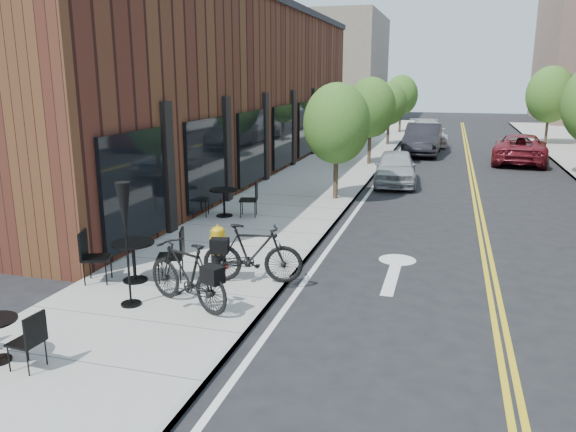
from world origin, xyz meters
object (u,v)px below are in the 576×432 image
(patio_umbrella, at_px, (125,218))
(parked_car_a, at_px, (395,167))
(bicycle_right, at_px, (253,253))
(bicycle_left, at_px, (187,274))
(parked_car_b, at_px, (423,139))
(bistro_set_b, at_px, (134,256))
(parked_car_c, at_px, (427,133))
(parked_car_far, at_px, (520,148))
(bistro_set_c, at_px, (224,199))
(fire_hydrant, at_px, (218,248))

(patio_umbrella, bearing_deg, parked_car_a, 76.21)
(bicycle_right, height_order, patio_umbrella, patio_umbrella)
(bicycle_left, relative_size, parked_car_b, 0.40)
(bicycle_left, relative_size, patio_umbrella, 0.90)
(bistro_set_b, xyz_separation_m, parked_car_c, (4.50, 26.29, 0.10))
(parked_car_b, height_order, parked_car_c, parked_car_b)
(parked_car_c, relative_size, parked_car_far, 1.00)
(bicycle_left, relative_size, bicycle_right, 1.01)
(bicycle_right, distance_m, parked_car_c, 25.79)
(parked_car_c, height_order, parked_car_far, parked_car_c)
(bistro_set_b, bearing_deg, bicycle_right, -5.67)
(parked_car_a, distance_m, parked_car_c, 13.73)
(parked_car_far, bearing_deg, bicycle_left, 76.20)
(bicycle_left, bearing_deg, parked_car_far, -176.37)
(bistro_set_c, bearing_deg, bicycle_right, -75.70)
(fire_hydrant, relative_size, parked_car_far, 0.18)
(bistro_set_c, bearing_deg, fire_hydrant, -83.08)
(bicycle_left, height_order, patio_umbrella, patio_umbrella)
(parked_car_a, height_order, parked_car_b, parked_car_b)
(fire_hydrant, bearing_deg, bicycle_right, -10.73)
(bicycle_left, bearing_deg, bicycle_right, 177.81)
(bicycle_left, distance_m, parked_car_c, 27.31)
(patio_umbrella, relative_size, parked_car_c, 0.43)
(fire_hydrant, relative_size, bistro_set_c, 0.48)
(bistro_set_b, height_order, bistro_set_c, bistro_set_b)
(fire_hydrant, bearing_deg, bistro_set_c, 131.65)
(bicycle_left, relative_size, parked_car_c, 0.39)
(bistro_set_c, bearing_deg, bicycle_left, -87.10)
(bistro_set_b, distance_m, parked_car_b, 22.15)
(bistro_set_b, distance_m, parked_car_a, 13.17)
(patio_umbrella, height_order, parked_car_far, patio_umbrella)
(bicycle_right, bearing_deg, parked_car_b, -17.45)
(bistro_set_b, xyz_separation_m, parked_car_a, (3.93, 12.57, 0.02))
(parked_car_a, distance_m, parked_car_far, 8.97)
(bicycle_right, distance_m, parked_car_b, 21.22)
(patio_umbrella, distance_m, parked_car_a, 14.12)
(bistro_set_c, bearing_deg, parked_car_b, 59.52)
(bistro_set_c, xyz_separation_m, patio_umbrella, (0.90, -6.60, 1.08))
(patio_umbrella, bearing_deg, parked_car_c, 81.83)
(bicycle_left, distance_m, bistro_set_b, 1.81)
(bistro_set_c, distance_m, patio_umbrella, 6.75)
(parked_car_c, bearing_deg, parked_car_a, -100.13)
(bistro_set_c, relative_size, parked_car_a, 0.51)
(fire_hydrant, bearing_deg, parked_car_c, 103.59)
(bistro_set_b, relative_size, patio_umbrella, 0.89)
(bistro_set_c, distance_m, parked_car_b, 16.90)
(bicycle_left, distance_m, bistro_set_c, 6.65)
(parked_car_a, xyz_separation_m, parked_car_b, (0.57, 9.12, 0.16))
(parked_car_far, bearing_deg, bistro_set_c, 62.78)
(bicycle_right, xyz_separation_m, patio_umbrella, (-1.72, -1.69, 1.01))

